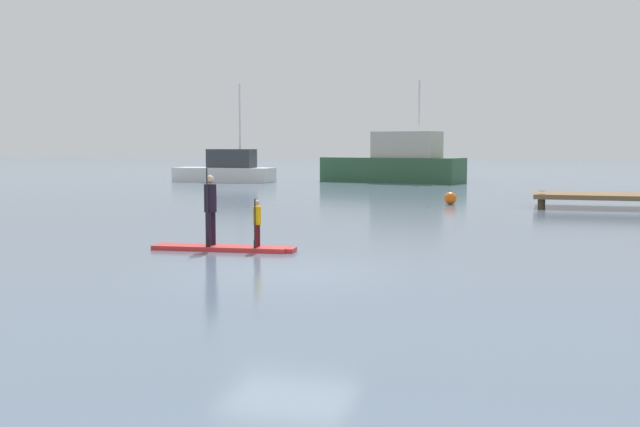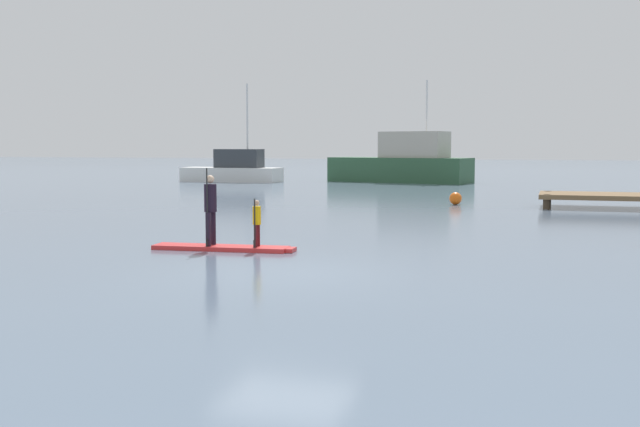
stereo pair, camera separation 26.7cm
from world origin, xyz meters
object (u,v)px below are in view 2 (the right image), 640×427
(paddler_adult, at_px, (210,205))
(mooring_buoy_mid, at_px, (456,198))
(motor_boat_small_navy, at_px, (404,163))
(paddler_child_solo, at_px, (257,221))
(fishing_boat_green_midground, at_px, (234,170))
(paddleboard_near, at_px, (224,248))

(paddler_adult, xyz_separation_m, mooring_buoy_mid, (3.69, 15.41, -0.79))
(motor_boat_small_navy, relative_size, mooring_buoy_mid, 19.10)
(paddler_child_solo, distance_m, fishing_boat_green_midground, 33.90)
(paddler_child_solo, xyz_separation_m, mooring_buoy_mid, (2.58, 15.32, -0.45))
(paddler_child_solo, bearing_deg, motor_boat_small_navy, 95.42)
(paddler_adult, bearing_deg, mooring_buoy_mid, 76.52)
(paddler_adult, distance_m, paddler_child_solo, 1.17)
(fishing_boat_green_midground, relative_size, motor_boat_small_navy, 0.69)
(fishing_boat_green_midground, bearing_deg, paddler_adult, -67.23)
(paddler_adult, relative_size, paddler_child_solo, 1.62)
(motor_boat_small_navy, bearing_deg, mooring_buoy_mid, -72.53)
(motor_boat_small_navy, height_order, mooring_buoy_mid, motor_boat_small_navy)
(mooring_buoy_mid, bearing_deg, fishing_boat_green_midground, 137.07)
(paddleboard_near, xyz_separation_m, mooring_buoy_mid, (3.38, 15.38, 0.21))
(fishing_boat_green_midground, distance_m, mooring_buoy_mid, 22.78)
(motor_boat_small_navy, bearing_deg, paddler_adult, -86.49)
(paddleboard_near, relative_size, motor_boat_small_navy, 0.35)
(paddler_adult, xyz_separation_m, motor_boat_small_navy, (-2.07, 33.73, 0.23))
(paddleboard_near, distance_m, fishing_boat_green_midground, 33.64)
(paddler_child_solo, xyz_separation_m, motor_boat_small_navy, (-3.19, 33.64, 0.57))
(paddler_adult, bearing_deg, fishing_boat_green_midground, 112.77)
(paddler_adult, height_order, mooring_buoy_mid, paddler_adult)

